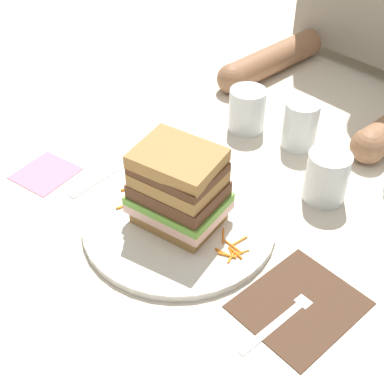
{
  "coord_description": "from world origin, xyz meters",
  "views": [
    {
      "loc": [
        0.46,
        -0.38,
        0.56
      ],
      "look_at": [
        0.02,
        0.03,
        0.05
      ],
      "focal_mm": 49.77,
      "sensor_mm": 36.0,
      "label": 1
    }
  ],
  "objects_px": {
    "empty_tumbler_1": "(300,125)",
    "napkin_pink": "(46,173)",
    "main_plate": "(177,224)",
    "knife": "(113,169)",
    "empty_tumbler_0": "(247,110)",
    "fork": "(288,312)",
    "juice_glass": "(326,179)",
    "sandwich": "(177,190)",
    "napkin_dark": "(299,305)"
  },
  "relations": [
    {
      "from": "main_plate",
      "to": "sandwich",
      "type": "xyz_separation_m",
      "value": [
        -0.0,
        0.0,
        0.07
      ]
    },
    {
      "from": "juice_glass",
      "to": "napkin_pink",
      "type": "height_order",
      "value": "juice_glass"
    },
    {
      "from": "sandwich",
      "to": "juice_glass",
      "type": "height_order",
      "value": "sandwich"
    },
    {
      "from": "fork",
      "to": "knife",
      "type": "relative_size",
      "value": 0.83
    },
    {
      "from": "fork",
      "to": "juice_glass",
      "type": "xyz_separation_m",
      "value": [
        -0.11,
        0.22,
        0.03
      ]
    },
    {
      "from": "sandwich",
      "to": "napkin_dark",
      "type": "xyz_separation_m",
      "value": [
        0.22,
        0.02,
        -0.07
      ]
    },
    {
      "from": "empty_tumbler_1",
      "to": "napkin_pink",
      "type": "height_order",
      "value": "empty_tumbler_1"
    },
    {
      "from": "main_plate",
      "to": "sandwich",
      "type": "height_order",
      "value": "sandwich"
    },
    {
      "from": "napkin_dark",
      "to": "napkin_pink",
      "type": "height_order",
      "value": "same"
    },
    {
      "from": "sandwich",
      "to": "napkin_pink",
      "type": "bearing_deg",
      "value": -162.43
    },
    {
      "from": "napkin_dark",
      "to": "empty_tumbler_0",
      "type": "relative_size",
      "value": 1.89
    },
    {
      "from": "fork",
      "to": "empty_tumbler_0",
      "type": "height_order",
      "value": "empty_tumbler_0"
    },
    {
      "from": "napkin_pink",
      "to": "napkin_dark",
      "type": "bearing_deg",
      "value": 11.83
    },
    {
      "from": "knife",
      "to": "napkin_pink",
      "type": "height_order",
      "value": "same"
    },
    {
      "from": "main_plate",
      "to": "empty_tumbler_1",
      "type": "distance_m",
      "value": 0.31
    },
    {
      "from": "sandwich",
      "to": "juice_glass",
      "type": "bearing_deg",
      "value": 63.87
    },
    {
      "from": "fork",
      "to": "napkin_dark",
      "type": "bearing_deg",
      "value": 88.53
    },
    {
      "from": "knife",
      "to": "empty_tumbler_0",
      "type": "xyz_separation_m",
      "value": [
        0.07,
        0.26,
        0.04
      ]
    },
    {
      "from": "knife",
      "to": "sandwich",
      "type": "bearing_deg",
      "value": -3.51
    },
    {
      "from": "knife",
      "to": "napkin_pink",
      "type": "bearing_deg",
      "value": -127.96
    },
    {
      "from": "empty_tumbler_0",
      "to": "empty_tumbler_1",
      "type": "bearing_deg",
      "value": 15.47
    },
    {
      "from": "empty_tumbler_0",
      "to": "fork",
      "type": "bearing_deg",
      "value": -39.88
    },
    {
      "from": "napkin_dark",
      "to": "empty_tumbler_0",
      "type": "height_order",
      "value": "empty_tumbler_0"
    },
    {
      "from": "juice_glass",
      "to": "napkin_pink",
      "type": "xyz_separation_m",
      "value": [
        -0.36,
        -0.3,
        -0.04
      ]
    },
    {
      "from": "empty_tumbler_1",
      "to": "napkin_pink",
      "type": "bearing_deg",
      "value": -121.95
    },
    {
      "from": "napkin_pink",
      "to": "empty_tumbler_0",
      "type": "bearing_deg",
      "value": 68.92
    },
    {
      "from": "empty_tumbler_1",
      "to": "napkin_pink",
      "type": "distance_m",
      "value": 0.45
    },
    {
      "from": "juice_glass",
      "to": "empty_tumbler_1",
      "type": "height_order",
      "value": "empty_tumbler_1"
    },
    {
      "from": "juice_glass",
      "to": "empty_tumbler_0",
      "type": "relative_size",
      "value": 1.03
    },
    {
      "from": "empty_tumbler_0",
      "to": "napkin_dark",
      "type": "bearing_deg",
      "value": -37.5
    },
    {
      "from": "empty_tumbler_1",
      "to": "napkin_dark",
      "type": "bearing_deg",
      "value": -50.82
    },
    {
      "from": "empty_tumbler_0",
      "to": "napkin_pink",
      "type": "xyz_separation_m",
      "value": [
        -0.14,
        -0.35,
        -0.04
      ]
    },
    {
      "from": "main_plate",
      "to": "knife",
      "type": "relative_size",
      "value": 1.46
    },
    {
      "from": "napkin_dark",
      "to": "fork",
      "type": "distance_m",
      "value": 0.02
    },
    {
      "from": "napkin_dark",
      "to": "main_plate",
      "type": "bearing_deg",
      "value": -175.0
    },
    {
      "from": "main_plate",
      "to": "napkin_pink",
      "type": "bearing_deg",
      "value": -162.47
    },
    {
      "from": "main_plate",
      "to": "sandwich",
      "type": "relative_size",
      "value": 1.96
    },
    {
      "from": "napkin_dark",
      "to": "empty_tumbler_1",
      "type": "height_order",
      "value": "empty_tumbler_1"
    },
    {
      "from": "empty_tumbler_1",
      "to": "napkin_pink",
      "type": "xyz_separation_m",
      "value": [
        -0.24,
        -0.38,
        -0.04
      ]
    },
    {
      "from": "knife",
      "to": "napkin_dark",
      "type": "bearing_deg",
      "value": 1.14
    },
    {
      "from": "empty_tumbler_0",
      "to": "empty_tumbler_1",
      "type": "relative_size",
      "value": 0.93
    },
    {
      "from": "sandwich",
      "to": "main_plate",
      "type": "bearing_deg",
      "value": -68.25
    },
    {
      "from": "sandwich",
      "to": "napkin_pink",
      "type": "distance_m",
      "value": 0.27
    },
    {
      "from": "napkin_dark",
      "to": "napkin_pink",
      "type": "bearing_deg",
      "value": -168.17
    },
    {
      "from": "empty_tumbler_1",
      "to": "sandwich",
      "type": "bearing_deg",
      "value": -87.66
    },
    {
      "from": "main_plate",
      "to": "napkin_pink",
      "type": "relative_size",
      "value": 3.14
    },
    {
      "from": "main_plate",
      "to": "empty_tumbler_0",
      "type": "bearing_deg",
      "value": 112.59
    },
    {
      "from": "fork",
      "to": "napkin_pink",
      "type": "height_order",
      "value": "fork"
    },
    {
      "from": "sandwich",
      "to": "empty_tumbler_1",
      "type": "relative_size",
      "value": 1.7
    },
    {
      "from": "sandwich",
      "to": "fork",
      "type": "xyz_separation_m",
      "value": [
        0.22,
        -0.0,
        -0.07
      ]
    }
  ]
}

